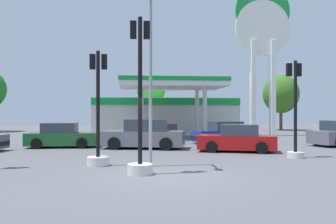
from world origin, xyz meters
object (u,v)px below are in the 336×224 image
traffic_signal_1 (98,131)px  corner_streetlamp (151,63)px  car_3 (224,133)px  car_5 (237,139)px  station_pole_sign (263,38)px  traffic_signal_0 (140,126)px  tree_1 (151,89)px  tree_2 (281,94)px  traffic_signal_2 (295,120)px  car_4 (62,136)px  car_0 (144,135)px

traffic_signal_1 → corner_streetlamp: size_ratio=0.69×
car_3 → car_5: size_ratio=1.01×
station_pole_sign → car_3: size_ratio=3.06×
traffic_signal_0 → tree_1: tree_1 is taller
station_pole_sign → car_3: station_pole_sign is taller
tree_2 → station_pole_sign: bearing=-121.2°
traffic_signal_2 → car_5: bearing=124.6°
traffic_signal_0 → corner_streetlamp: bearing=73.6°
car_4 → traffic_signal_1: size_ratio=0.91×
station_pole_sign → corner_streetlamp: (-10.28, -16.25, -4.51)m
car_3 → traffic_signal_1: bearing=-128.6°
car_0 → tree_1: 18.64m
traffic_signal_1 → tree_2: (17.68, 24.65, 2.72)m
car_0 → car_5: size_ratio=1.15×
car_4 → car_3: bearing=10.0°
car_4 → tree_2: bearing=40.5°
tree_1 → corner_streetlamp: corner_streetlamp is taller
car_4 → car_5: size_ratio=0.94×
station_pole_sign → car_5: station_pole_sign is taller
car_0 → tree_1: (1.32, 18.22, 3.71)m
tree_1 → traffic_signal_0: bearing=-93.7°
tree_2 → corner_streetlamp: bearing=-121.9°
car_4 → traffic_signal_0: traffic_signal_0 is taller
traffic_signal_2 → car_4: bearing=152.6°
car_3 → corner_streetlamp: corner_streetlamp is taller
station_pole_sign → car_5: (-5.66, -11.54, -7.69)m
station_pole_sign → tree_2: 11.35m
station_pole_sign → tree_1: bearing=135.8°
tree_1 → tree_2: (14.44, 0.24, -0.40)m
traffic_signal_2 → corner_streetlamp: size_ratio=0.69×
car_4 → traffic_signal_0: size_ratio=0.77×
tree_2 → tree_1: bearing=-179.0°
car_3 → car_0: bearing=-151.9°
traffic_signal_1 → tree_1: bearing=82.4°
car_4 → corner_streetlamp: 9.65m
traffic_signal_0 → corner_streetlamp: size_ratio=0.82×
tree_2 → traffic_signal_2: bearing=-111.8°
station_pole_sign → car_4: 18.81m
traffic_signal_2 → corner_streetlamp: corner_streetlamp is taller
station_pole_sign → tree_2: (5.44, 8.99, -4.28)m
car_5 → tree_2: tree_2 is taller
car_3 → tree_1: (-3.92, 15.42, 3.80)m
station_pole_sign → car_4: size_ratio=3.28×
traffic_signal_1 → tree_2: bearing=54.3°
traffic_signal_0 → traffic_signal_2: size_ratio=1.19×
car_4 → traffic_signal_2: size_ratio=0.92×
car_3 → traffic_signal_2: 7.69m
car_5 → station_pole_sign: bearing=63.9°
traffic_signal_0 → car_5: bearing=50.6°
car_4 → corner_streetlamp: (4.68, -7.82, 3.16)m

